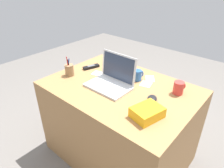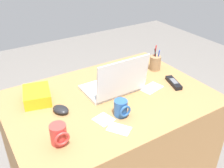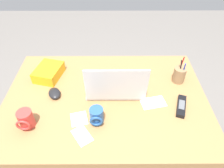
{
  "view_description": "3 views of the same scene",
  "coord_description": "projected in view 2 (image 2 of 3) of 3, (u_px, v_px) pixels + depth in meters",
  "views": [
    {
      "loc": [
        0.87,
        -1.09,
        1.56
      ],
      "look_at": [
        -0.03,
        -0.06,
        0.78
      ],
      "focal_mm": 32.44,
      "sensor_mm": 36.0,
      "label": 1
    },
    {
      "loc": [
        0.66,
        1.08,
        1.57
      ],
      "look_at": [
        -0.05,
        -0.05,
        0.79
      ],
      "focal_mm": 41.26,
      "sensor_mm": 36.0,
      "label": 2
    },
    {
      "loc": [
        -0.03,
        0.86,
        1.63
      ],
      "look_at": [
        -0.04,
        -0.06,
        0.79
      ],
      "focal_mm": 33.57,
      "sensor_mm": 36.0,
      "label": 3
    }
  ],
  "objects": [
    {
      "name": "computer_mouse",
      "position": [
        61.0,
        110.0,
        1.37
      ],
      "size": [
        0.1,
        0.12,
        0.04
      ],
      "primitive_type": "ellipsoid",
      "rotation": [
        0.0,
        0.0,
        0.42
      ],
      "color": "black",
      "rests_on": "desk"
    },
    {
      "name": "coffee_mug_white",
      "position": [
        121.0,
        108.0,
        1.33
      ],
      "size": [
        0.07,
        0.08,
        0.09
      ],
      "color": "#26518C",
      "rests_on": "desk"
    },
    {
      "name": "paper_note_near_laptop",
      "position": [
        119.0,
        129.0,
        1.26
      ],
      "size": [
        0.12,
        0.13,
        0.0
      ],
      "primitive_type": "cube",
      "rotation": [
        0.0,
        0.0,
        0.6
      ],
      "color": "white",
      "rests_on": "desk"
    },
    {
      "name": "pen_holder",
      "position": [
        155.0,
        63.0,
        1.79
      ],
      "size": [
        0.07,
        0.07,
        0.18
      ],
      "color": "olive",
      "rests_on": "desk"
    },
    {
      "name": "snack_bag",
      "position": [
        37.0,
        95.0,
        1.46
      ],
      "size": [
        0.19,
        0.22,
        0.07
      ],
      "primitive_type": "cube",
      "rotation": [
        0.0,
        0.0,
        -0.25
      ],
      "color": "#F2AD19",
      "rests_on": "desk"
    },
    {
      "name": "coffee_mug_tall",
      "position": [
        59.0,
        134.0,
        1.15
      ],
      "size": [
        0.08,
        0.09,
        0.1
      ],
      "color": "#C63833",
      "rests_on": "desk"
    },
    {
      "name": "paper_note_left",
      "position": [
        151.0,
        88.0,
        1.59
      ],
      "size": [
        0.15,
        0.11,
        0.0
      ],
      "primitive_type": "cube",
      "rotation": [
        0.0,
        0.0,
        0.22
      ],
      "color": "white",
      "rests_on": "desk"
    },
    {
      "name": "cordless_phone",
      "position": [
        174.0,
        83.0,
        1.63
      ],
      "size": [
        0.09,
        0.16,
        0.03
      ],
      "color": "black",
      "rests_on": "desk"
    },
    {
      "name": "paper_note_right",
      "position": [
        104.0,
        119.0,
        1.32
      ],
      "size": [
        0.1,
        0.11,
        0.0
      ],
      "primitive_type": "cube",
      "rotation": [
        0.0,
        0.0,
        0.25
      ],
      "color": "white",
      "rests_on": "desk"
    },
    {
      "name": "desk",
      "position": [
        110.0,
        144.0,
        1.69
      ],
      "size": [
        1.18,
        0.83,
        0.75
      ],
      "primitive_type": "cube",
      "color": "#9E7042",
      "rests_on": "ground"
    },
    {
      "name": "laptop",
      "position": [
        115.0,
        84.0,
        1.53
      ],
      "size": [
        0.34,
        0.25,
        0.25
      ],
      "color": "silver",
      "rests_on": "desk"
    }
  ]
}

